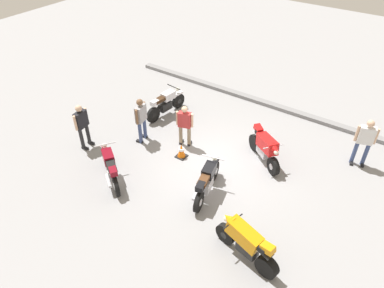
% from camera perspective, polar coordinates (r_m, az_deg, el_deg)
% --- Properties ---
extents(ground_plane, '(40.00, 40.00, 0.00)m').
position_cam_1_polar(ground_plane, '(12.06, 4.10, -3.55)').
color(ground_plane, gray).
extents(curb_edge, '(14.00, 0.30, 0.15)m').
position_cam_1_polar(curb_edge, '(15.44, 13.07, 6.02)').
color(curb_edge, gray).
rests_on(curb_edge, ground).
extents(motorcycle_orange_sportbike, '(1.95, 0.77, 1.14)m').
position_cam_1_polar(motorcycle_orange_sportbike, '(9.25, 8.71, -15.33)').
color(motorcycle_orange_sportbike, black).
rests_on(motorcycle_orange_sportbike, ground).
extents(motorcycle_maroon_cruiser, '(1.81, 1.25, 1.09)m').
position_cam_1_polar(motorcycle_maroon_cruiser, '(11.49, -13.02, -3.63)').
color(motorcycle_maroon_cruiser, black).
rests_on(motorcycle_maroon_cruiser, ground).
extents(motorcycle_red_sportbike, '(1.65, 1.36, 1.14)m').
position_cam_1_polar(motorcycle_red_sportbike, '(12.11, 11.70, -0.50)').
color(motorcycle_red_sportbike, black).
rests_on(motorcycle_red_sportbike, ground).
extents(motorcycle_silver_cruiser, '(0.71, 2.09, 1.09)m').
position_cam_1_polar(motorcycle_silver_cruiser, '(14.38, -4.27, 6.52)').
color(motorcycle_silver_cruiser, black).
rests_on(motorcycle_silver_cruiser, ground).
extents(motorcycle_black_cruiser, '(0.75, 2.06, 1.09)m').
position_cam_1_polar(motorcycle_black_cruiser, '(10.73, 2.41, -5.98)').
color(motorcycle_black_cruiser, black).
rests_on(motorcycle_black_cruiser, ground).
extents(person_in_black_shirt, '(0.36, 0.66, 1.71)m').
position_cam_1_polar(person_in_black_shirt, '(12.89, -17.30, 3.17)').
color(person_in_black_shirt, '#262628').
rests_on(person_in_black_shirt, ground).
extents(person_in_red_shirt, '(0.63, 0.42, 1.61)m').
position_cam_1_polar(person_in_red_shirt, '(12.43, -1.18, 3.28)').
color(person_in_red_shirt, gray).
rests_on(person_in_red_shirt, ground).
extents(person_in_white_shirt, '(0.67, 0.43, 1.76)m').
position_cam_1_polar(person_in_white_shirt, '(12.80, 26.09, 0.66)').
color(person_in_white_shirt, '#384772').
rests_on(person_in_white_shirt, ground).
extents(person_in_gray_shirt, '(0.39, 0.67, 1.74)m').
position_cam_1_polar(person_in_gray_shirt, '(12.73, -8.20, 4.27)').
color(person_in_gray_shirt, '#384772').
rests_on(person_in_gray_shirt, ground).
extents(traffic_cone, '(0.36, 0.36, 0.53)m').
position_cam_1_polar(traffic_cone, '(12.25, -1.73, -1.09)').
color(traffic_cone, black).
rests_on(traffic_cone, ground).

